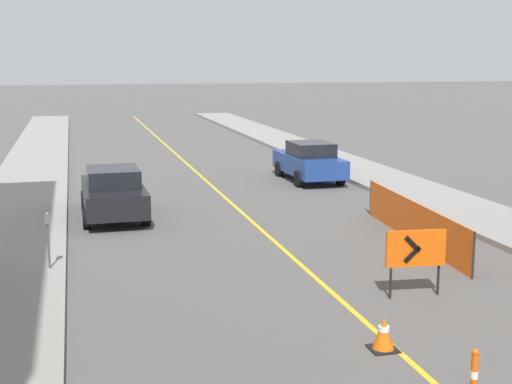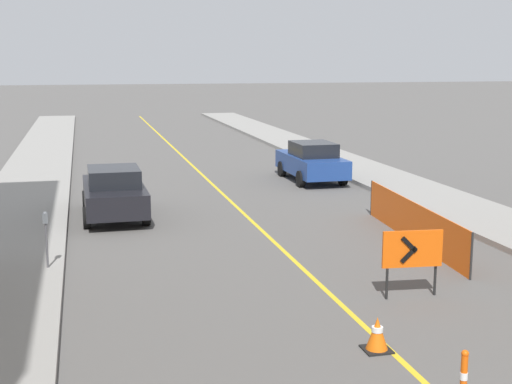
{
  "view_description": "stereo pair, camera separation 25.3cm",
  "coord_description": "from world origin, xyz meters",
  "px_view_note": "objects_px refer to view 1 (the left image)",
  "views": [
    {
      "loc": [
        -5.14,
        3.72,
        4.83
      ],
      "look_at": [
        -0.0,
        23.67,
        1.0
      ],
      "focal_mm": 50.0,
      "sensor_mm": 36.0,
      "label": 1
    },
    {
      "loc": [
        -4.89,
        3.66,
        4.83
      ],
      "look_at": [
        -0.0,
        23.67,
        1.0
      ],
      "focal_mm": 50.0,
      "sensor_mm": 36.0,
      "label": 2
    }
  ],
  "objects_px": {
    "traffic_cone_fourth": "(384,334)",
    "parking_meter_near_curb": "(48,229)",
    "parked_car_curb_near": "(113,193)",
    "parked_car_curb_mid": "(309,161)",
    "arrow_barricade_primary": "(416,250)"
  },
  "relations": [
    {
      "from": "arrow_barricade_primary",
      "to": "parked_car_curb_mid",
      "type": "bearing_deg",
      "value": 85.36
    },
    {
      "from": "traffic_cone_fourth",
      "to": "parking_meter_near_curb",
      "type": "xyz_separation_m",
      "value": [
        -5.57,
        5.83,
        0.8
      ]
    },
    {
      "from": "parked_car_curb_near",
      "to": "parking_meter_near_curb",
      "type": "bearing_deg",
      "value": -108.05
    },
    {
      "from": "traffic_cone_fourth",
      "to": "parked_car_curb_mid",
      "type": "relative_size",
      "value": 0.14
    },
    {
      "from": "traffic_cone_fourth",
      "to": "parked_car_curb_near",
      "type": "xyz_separation_m",
      "value": [
        -3.8,
        11.53,
        0.51
      ]
    },
    {
      "from": "arrow_barricade_primary",
      "to": "parked_car_curb_near",
      "type": "height_order",
      "value": "parked_car_curb_near"
    },
    {
      "from": "parked_car_curb_mid",
      "to": "traffic_cone_fourth",
      "type": "bearing_deg",
      "value": -105.1
    },
    {
      "from": "parked_car_curb_mid",
      "to": "parking_meter_near_curb",
      "type": "bearing_deg",
      "value": -133.11
    },
    {
      "from": "traffic_cone_fourth",
      "to": "parked_car_curb_mid",
      "type": "distance_m",
      "value": 17.14
    },
    {
      "from": "parked_car_curb_mid",
      "to": "parked_car_curb_near",
      "type": "bearing_deg",
      "value": -148.59
    },
    {
      "from": "traffic_cone_fourth",
      "to": "parked_car_curb_mid",
      "type": "xyz_separation_m",
      "value": [
        4.27,
        16.59,
        0.51
      ]
    },
    {
      "from": "parked_car_curb_near",
      "to": "arrow_barricade_primary",
      "type": "bearing_deg",
      "value": -59.39
    },
    {
      "from": "traffic_cone_fourth",
      "to": "parked_car_curb_near",
      "type": "height_order",
      "value": "parked_car_curb_near"
    },
    {
      "from": "parking_meter_near_curb",
      "to": "arrow_barricade_primary",
      "type": "bearing_deg",
      "value": -25.03
    },
    {
      "from": "parked_car_curb_mid",
      "to": "parking_meter_near_curb",
      "type": "height_order",
      "value": "parked_car_curb_mid"
    }
  ]
}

